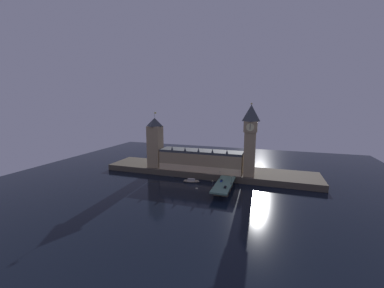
{
  "coord_description": "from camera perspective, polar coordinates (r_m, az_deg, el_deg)",
  "views": [
    {
      "loc": [
        60.7,
        -195.71,
        73.49
      ],
      "look_at": [
        -11.24,
        20.0,
        34.7
      ],
      "focal_mm": 22.0,
      "sensor_mm": 36.0,
      "label": 1
    }
  ],
  "objects": [
    {
      "name": "car_northbound_lead",
      "position": [
        209.92,
        7.14,
        -8.79
      ],
      "size": [
        1.86,
        4.59,
        1.59
      ],
      "color": "navy",
      "rests_on": "bridge"
    },
    {
      "name": "pedestrian_mid_walk",
      "position": [
        203.58,
        9.38,
        -9.39
      ],
      "size": [
        0.38,
        0.38,
        1.73
      ],
      "color": "black",
      "rests_on": "bridge"
    },
    {
      "name": "pedestrian_near_rail",
      "position": [
        195.98,
        5.35,
        -10.06
      ],
      "size": [
        0.38,
        0.38,
        1.78
      ],
      "color": "black",
      "rests_on": "bridge"
    },
    {
      "name": "street_lamp_near",
      "position": [
        191.36,
        4.98,
        -9.48
      ],
      "size": [
        1.34,
        0.6,
        6.85
      ],
      "color": "#2D3333",
      "rests_on": "bridge"
    },
    {
      "name": "bridge",
      "position": [
        205.79,
        7.69,
        -9.99
      ],
      "size": [
        13.7,
        46.0,
        6.5
      ],
      "color": "slate",
      "rests_on": "ground_plane"
    },
    {
      "name": "car_southbound_lead",
      "position": [
        195.09,
        8.03,
        -10.27
      ],
      "size": [
        1.87,
        4.07,
        1.56
      ],
      "color": "black",
      "rests_on": "bridge"
    },
    {
      "name": "pedestrian_far_rail",
      "position": [
        216.19,
        6.68,
        -8.2
      ],
      "size": [
        0.38,
        0.38,
        1.62
      ],
      "color": "black",
      "rests_on": "bridge"
    },
    {
      "name": "embankment",
      "position": [
        252.46,
        3.81,
        -6.55
      ],
      "size": [
        220.0,
        42.0,
        6.04
      ],
      "color": "#4C4438",
      "rests_on": "ground_plane"
    },
    {
      "name": "victoria_tower",
      "position": [
        255.72,
        -8.93,
        0.39
      ],
      "size": [
        13.76,
        13.76,
        59.05
      ],
      "color": "tan",
      "rests_on": "embankment"
    },
    {
      "name": "boat_upstream",
      "position": [
        226.26,
        -0.17,
        -8.94
      ],
      "size": [
        16.09,
        7.79,
        3.44
      ],
      "color": "#B2A893",
      "rests_on": "ground_plane"
    },
    {
      "name": "parliament_hall",
      "position": [
        242.71,
        2.17,
        -3.94
      ],
      "size": [
        84.81,
        20.92,
        24.82
      ],
      "color": "tan",
      "rests_on": "embankment"
    },
    {
      "name": "clock_tower",
      "position": [
        225.02,
        13.93,
        1.42
      ],
      "size": [
        12.27,
        12.38,
        68.5
      ],
      "color": "tan",
      "rests_on": "embankment"
    },
    {
      "name": "ground_plane",
      "position": [
        217.68,
        1.16,
        -10.05
      ],
      "size": [
        400.0,
        400.0,
        0.0
      ],
      "primitive_type": "plane",
      "color": "black"
    },
    {
      "name": "street_lamp_far",
      "position": [
        218.72,
        6.8,
        -7.03
      ],
      "size": [
        1.34,
        0.6,
        6.98
      ],
      "color": "#2D3333",
      "rests_on": "bridge"
    },
    {
      "name": "street_lamp_mid",
      "position": [
        202.69,
        9.54,
        -8.4
      ],
      "size": [
        1.34,
        0.6,
        7.28
      ],
      "color": "#2D3333",
      "rests_on": "bridge"
    }
  ]
}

